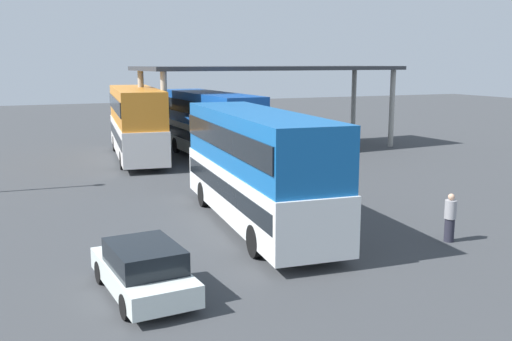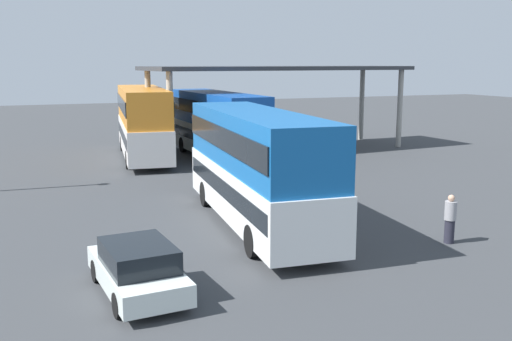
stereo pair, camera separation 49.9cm
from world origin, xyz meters
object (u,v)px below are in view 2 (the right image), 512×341
Objects in this scene: double_decker_near_canopy at (143,120)px; double_decker_mid_row at (217,123)px; double_decker_main at (256,164)px; parked_hatchback at (138,268)px; pedestrian_waiting at (450,219)px.

double_decker_near_canopy is 4.57m from double_decker_mid_row.
parked_hatchback is at bearing 137.63° from double_decker_main.
pedestrian_waiting is at bearing -92.19° from parked_hatchback.
parked_hatchback is 2.57× the size of pedestrian_waiting.
pedestrian_waiting is (5.84, -20.72, -1.55)m from double_decker_near_canopy.
double_decker_mid_row is 7.07× the size of pedestrian_waiting.
double_decker_main is 14.64m from double_decker_mid_row.
double_decker_main is 6.79m from pedestrian_waiting.
double_decker_mid_row is (4.05, -2.10, -0.13)m from double_decker_near_canopy.
pedestrian_waiting reaches higher than parked_hatchback.
double_decker_near_canopy is at bearing -16.15° from parked_hatchback.
double_decker_mid_row is at bearing -28.33° from parked_hatchback.
double_decker_near_canopy is at bearing 7.68° from double_decker_main.
double_decker_main is 6.79× the size of pedestrian_waiting.
double_decker_main reaches higher than parked_hatchback.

